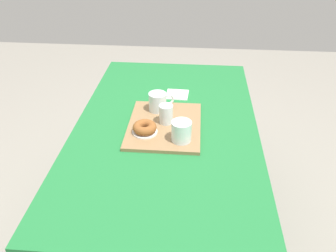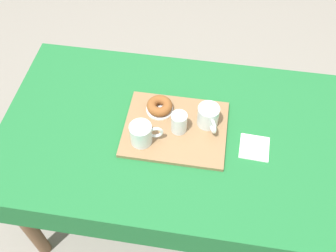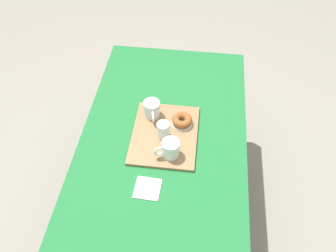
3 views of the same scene
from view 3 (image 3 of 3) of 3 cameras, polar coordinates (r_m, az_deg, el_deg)
The scene contains 9 objects.
ground_plane at distance 2.37m, azimuth -0.60°, elevation -12.91°, with size 6.00×6.00×0.00m, color gray.
dining_table at distance 1.84m, azimuth -0.76°, elevation -3.88°, with size 1.46×0.85×0.73m.
serving_tray at distance 1.76m, azimuth -0.54°, elevation -1.42°, with size 0.41×0.33×0.02m, color olive.
tea_mug_left at distance 1.81m, azimuth -2.68°, elevation 2.77°, with size 0.13×0.09×0.09m.
tea_mug_right at distance 1.64m, azimuth 0.39°, elevation -3.82°, with size 0.09×0.12×0.09m.
water_glass_near at distance 1.71m, azimuth -0.81°, elevation -0.83°, with size 0.06×0.06×0.09m.
donut_plate_left at distance 1.80m, azimuth 2.31°, elevation 0.50°, with size 0.11×0.11×0.01m, color white.
sugar_donut_left at distance 1.78m, azimuth 2.33°, elevation 0.99°, with size 0.11×0.11×0.04m, color brown.
paper_napkin at distance 1.59m, azimuth -3.42°, elevation -10.30°, with size 0.11×0.12×0.01m, color white.
Camera 3 is at (1.08, 0.15, 2.10)m, focal length 36.76 mm.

